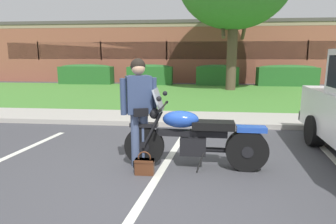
% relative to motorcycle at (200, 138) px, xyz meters
% --- Properties ---
extents(ground_plane, '(140.00, 140.00, 0.00)m').
position_rel_motorcycle_xyz_m(ground_plane, '(-0.58, -0.61, -0.49)').
color(ground_plane, '#424247').
extents(curb_strip, '(60.00, 0.20, 0.12)m').
position_rel_motorcycle_xyz_m(curb_strip, '(-0.58, 2.66, -0.43)').
color(curb_strip, '#ADA89E').
rests_on(curb_strip, ground).
extents(concrete_walk, '(60.00, 1.50, 0.08)m').
position_rel_motorcycle_xyz_m(concrete_walk, '(-0.58, 3.51, -0.45)').
color(concrete_walk, '#ADA89E').
rests_on(concrete_walk, ground).
extents(grass_lawn, '(60.00, 8.56, 0.06)m').
position_rel_motorcycle_xyz_m(grass_lawn, '(-0.58, 8.53, -0.46)').
color(grass_lawn, '#478433').
rests_on(grass_lawn, ground).
extents(stall_stripe_1, '(0.65, 4.38, 0.01)m').
position_rel_motorcycle_xyz_m(stall_stripe_1, '(-0.61, -0.41, -0.49)').
color(stall_stripe_1, silver).
rests_on(stall_stripe_1, ground).
extents(motorcycle, '(2.24, 0.82, 1.26)m').
position_rel_motorcycle_xyz_m(motorcycle, '(0.00, 0.00, 0.00)').
color(motorcycle, black).
rests_on(motorcycle, ground).
extents(rider_person, '(0.54, 0.38, 1.70)m').
position_rel_motorcycle_xyz_m(rider_person, '(-0.95, 0.01, 0.50)').
color(rider_person, black).
rests_on(rider_person, ground).
extents(handbag, '(0.28, 0.13, 0.36)m').
position_rel_motorcycle_xyz_m(handbag, '(-0.81, -0.35, -0.34)').
color(handbag, '#562D19').
rests_on(handbag, ground).
extents(hedge_left, '(3.24, 0.90, 1.24)m').
position_rel_motorcycle_xyz_m(hedge_left, '(-6.82, 12.64, 0.16)').
color(hedge_left, '#286028').
rests_on(hedge_left, ground).
extents(hedge_center_left, '(2.66, 0.90, 1.24)m').
position_rel_motorcycle_xyz_m(hedge_center_left, '(-2.87, 12.64, 0.16)').
color(hedge_center_left, '#286028').
rests_on(hedge_center_left, ground).
extents(hedge_center_right, '(2.42, 0.90, 1.24)m').
position_rel_motorcycle_xyz_m(hedge_center_right, '(1.08, 12.64, 0.16)').
color(hedge_center_right, '#286028').
rests_on(hedge_center_right, ground).
extents(hedge_right, '(3.30, 0.90, 1.24)m').
position_rel_motorcycle_xyz_m(hedge_right, '(5.03, 12.64, 0.16)').
color(hedge_right, '#286028').
rests_on(hedge_right, ground).
extents(brick_building, '(25.77, 11.22, 3.97)m').
position_rel_motorcycle_xyz_m(brick_building, '(-2.05, 19.80, 1.50)').
color(brick_building, '#93513D').
rests_on(brick_building, ground).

